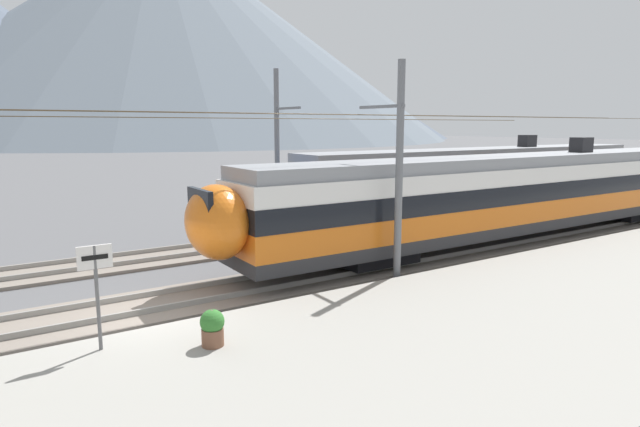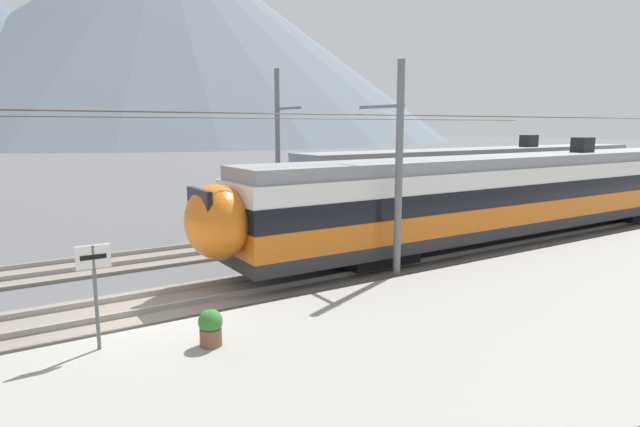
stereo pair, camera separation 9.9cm
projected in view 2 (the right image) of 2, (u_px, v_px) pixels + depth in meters
ground_plane at (146, 323)px, 13.90m from camera, size 400.00×400.00×0.00m
platform_slab at (228, 410)px, 9.34m from camera, size 120.00×8.59×0.35m
track_near at (135, 308)px, 14.82m from camera, size 120.00×3.00×0.28m
track_far at (97, 265)px, 19.45m from camera, size 120.00×3.00×0.28m
train_near_platform at (516, 193)px, 23.09m from camera, size 29.02×2.85×4.27m
train_far_track at (479, 177)px, 29.86m from camera, size 25.88×2.88×4.27m
catenary_mast_mid at (396, 168)px, 16.94m from camera, size 49.17×2.21×7.11m
catenary_mast_far_side at (279, 149)px, 24.86m from camera, size 49.17×2.26×7.69m
platform_sign at (94, 274)px, 11.19m from camera, size 0.70×0.08×2.29m
potted_plant_platform_edge at (211, 326)px, 11.58m from camera, size 0.53×0.53×0.82m
mountain_central_peak at (164, 35)px, 193.15m from camera, size 203.51×203.51×75.35m
mountain_right_ridge at (214, 63)px, 226.75m from camera, size 198.68×198.68×63.00m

